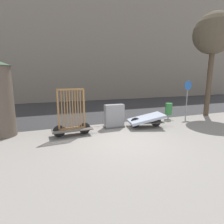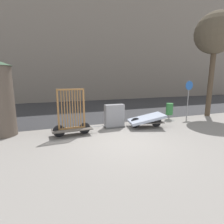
{
  "view_description": "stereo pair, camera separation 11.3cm",
  "coord_description": "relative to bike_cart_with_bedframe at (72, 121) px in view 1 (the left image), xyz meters",
  "views": [
    {
      "loc": [
        -2.89,
        -5.86,
        2.47
      ],
      "look_at": [
        0.0,
        1.64,
        0.92
      ],
      "focal_mm": 28.0,
      "sensor_mm": 36.0,
      "label": 1
    },
    {
      "loc": [
        -2.79,
        -5.9,
        2.47
      ],
      "look_at": [
        0.0,
        1.64,
        0.92
      ],
      "focal_mm": 28.0,
      "sensor_mm": 36.0,
      "label": 2
    }
  ],
  "objects": [
    {
      "name": "ground_plane",
      "position": [
        1.86,
        -1.64,
        -0.67
      ],
      "size": [
        60.0,
        60.0,
        0.0
      ],
      "primitive_type": "plane",
      "color": "gray"
    },
    {
      "name": "street_tree",
      "position": [
        9.11,
        1.04,
        4.5
      ],
      "size": [
        2.52,
        2.52,
        6.5
      ],
      "color": "#4C3D2D",
      "rests_on": "ground_plane"
    },
    {
      "name": "trash_bin",
      "position": [
        5.98,
        1.04,
        -0.02
      ],
      "size": [
        0.41,
        0.41,
        1.0
      ],
      "color": "gray",
      "rests_on": "ground_plane"
    },
    {
      "name": "utility_cabinet",
      "position": [
        2.18,
        0.53,
        -0.12
      ],
      "size": [
        1.04,
        0.43,
        1.19
      ],
      "color": "#4C4C4C",
      "rests_on": "ground_plane"
    },
    {
      "name": "bike_cart_with_mattress",
      "position": [
        3.73,
        -0.0,
        -0.25
      ],
      "size": [
        2.5,
        1.43,
        0.71
      ],
      "rotation": [
        0.0,
        0.0,
        -0.21
      ],
      "color": "#4C4742",
      "rests_on": "ground_plane"
    },
    {
      "name": "bike_cart_with_bedframe",
      "position": [
        0.0,
        0.0,
        0.0
      ],
      "size": [
        2.43,
        0.78,
        2.05
      ],
      "rotation": [
        0.0,
        0.0,
        0.04
      ],
      "color": "#4C4742",
      "rests_on": "ground_plane"
    },
    {
      "name": "road_strip",
      "position": [
        1.86,
        6.61,
        -0.66
      ],
      "size": [
        56.0,
        10.44,
        0.01
      ],
      "color": "#2D2D30",
      "rests_on": "ground_plane"
    },
    {
      "name": "building_facade",
      "position": [
        1.86,
        13.83,
        7.15
      ],
      "size": [
        48.0,
        4.0,
        15.63
      ],
      "color": "slate",
      "rests_on": "ground_plane"
    },
    {
      "name": "sign_post",
      "position": [
        7.34,
        1.03,
        0.88
      ],
      "size": [
        0.55,
        0.06,
        2.37
      ],
      "color": "gray",
      "rests_on": "ground_plane"
    }
  ]
}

